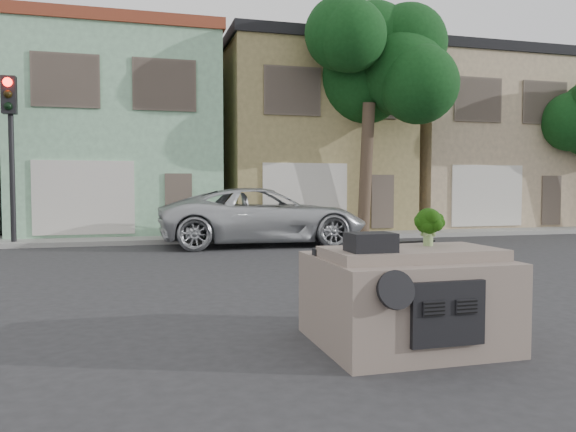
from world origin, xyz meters
name	(u,v)px	position (x,y,z in m)	size (l,w,h in m)	color
ground_plane	(321,295)	(0.00, 0.00, 0.00)	(120.00, 120.00, 0.00)	#303033
sidewalk	(224,237)	(0.00, 10.50, 0.07)	(40.00, 3.00, 0.15)	gray
townhouse_mint	(120,137)	(-3.50, 14.50, 3.77)	(7.20, 8.20, 7.55)	#8EC79D
townhouse_tan	(301,141)	(4.00, 14.50, 3.77)	(7.20, 8.20, 7.55)	#968654
townhouse_beige	(455,144)	(11.50, 14.50, 3.77)	(7.20, 8.20, 7.55)	tan
silver_pickup	(263,245)	(0.86, 8.13, 0.00)	(2.94, 6.37, 1.77)	silver
traffic_signal	(11,162)	(-6.50, 9.50, 2.55)	(0.40, 0.40, 5.10)	black
tree_near	(366,118)	(5.00, 9.80, 4.25)	(4.40, 4.00, 8.50)	#103B14
car_dashboard	(405,295)	(0.00, -3.00, 0.56)	(2.00, 1.80, 1.12)	slate
instrument_hump	(371,242)	(-0.58, -3.35, 1.22)	(0.48, 0.38, 0.20)	black
wiper_arm	(411,242)	(0.28, -2.62, 1.13)	(0.70, 0.03, 0.02)	black
broccoli	(428,226)	(0.30, -2.98, 1.34)	(0.37, 0.37, 0.45)	#133307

